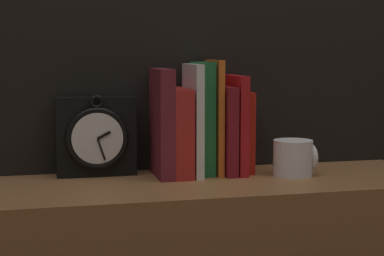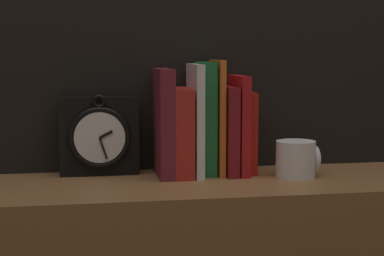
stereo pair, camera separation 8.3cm
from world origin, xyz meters
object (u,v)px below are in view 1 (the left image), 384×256
book_slot6_red (236,124)px  book_slot0_maroon (162,123)px  mug (294,158)px  book_slot4_orange (214,117)px  book_slot3_green (203,118)px  clock (96,136)px  book_slot1_red (178,132)px  book_slot2_white (193,120)px  book_slot5_maroon (225,130)px  book_slot7_red (244,132)px

book_slot6_red → book_slot0_maroon: bearing=-179.1°
book_slot6_red → mug: bearing=-30.7°
book_slot4_orange → book_slot6_red: size_ratio=1.16×
book_slot3_green → book_slot6_red: bearing=-8.3°
clock → book_slot3_green: 0.24m
book_slot1_red → book_slot2_white: book_slot2_white is taller
book_slot0_maroon → book_slot3_green: bearing=8.1°
book_slot2_white → book_slot3_green: book_slot3_green is taller
book_slot4_orange → mug: book_slot4_orange is taller
book_slot1_red → book_slot4_orange: bearing=5.8°
clock → book_slot4_orange: size_ratio=0.71×
clock → book_slot4_orange: bearing=-6.7°
clock → book_slot0_maroon: size_ratio=0.77×
book_slot0_maroon → mug: (0.28, -0.07, -0.08)m
book_slot0_maroon → book_slot5_maroon: book_slot0_maroon is taller
book_slot1_red → book_slot5_maroon: book_slot5_maroon is taller
book_slot3_green → book_slot4_orange: (0.03, -0.00, 0.00)m
book_slot2_white → book_slot7_red: bearing=6.8°
book_slot3_green → book_slot7_red: (0.10, 0.00, -0.03)m
book_slot5_maroon → clock: bearing=172.6°
book_slot2_white → book_slot5_maroon: (0.07, 0.00, -0.02)m
book_slot2_white → mug: size_ratio=2.67×
book_slot2_white → book_slot4_orange: 0.05m
book_slot1_red → book_slot6_red: bearing=1.0°
book_slot0_maroon → book_slot2_white: size_ratio=0.96×
book_slot5_maroon → book_slot2_white: bearing=-178.8°
book_slot0_maroon → book_slot3_green: (0.10, 0.01, 0.01)m
book_slot1_red → book_slot4_orange: 0.09m
book_slot0_maroon → book_slot7_red: bearing=4.6°
book_slot1_red → book_slot7_red: (0.16, 0.02, -0.01)m
book_slot0_maroon → book_slot4_orange: (0.12, 0.01, 0.01)m
book_slot1_red → book_slot7_red: bearing=5.6°
book_slot1_red → book_slot7_red: book_slot1_red is taller
book_slot1_red → book_slot3_green: book_slot3_green is taller
book_slot3_green → clock: bearing=173.7°
book_slot4_orange → mug: 0.20m
clock → mug: size_ratio=1.96×
book_slot5_maroon → mug: bearing=-25.7°
book_slot0_maroon → clock: bearing=164.2°
clock → book_slot6_red: book_slot6_red is taller
book_slot7_red → book_slot2_white: bearing=-173.2°
book_slot0_maroon → book_slot3_green: book_slot3_green is taller
book_slot6_red → clock: bearing=173.2°
clock → book_slot2_white: 0.22m
book_slot0_maroon → book_slot6_red: bearing=0.9°
book_slot4_orange → mug: size_ratio=2.76×
book_slot6_red → book_slot2_white: bearing=-179.0°
book_slot6_red → book_slot7_red: (0.02, 0.01, -0.02)m
book_slot7_red → mug: bearing=-41.7°
clock → book_slot3_green: (0.24, -0.03, 0.04)m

